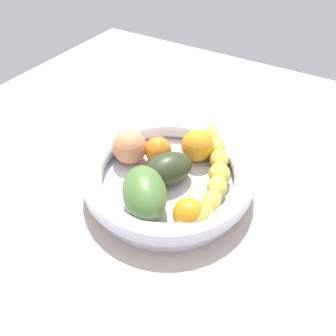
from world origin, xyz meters
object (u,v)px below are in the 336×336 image
object	(u,v)px
orange_mid_right	(197,146)
peach_blush	(129,147)
mango_green	(146,193)
avocado_dark	(168,168)
fruit_bowl	(168,176)
orange_front	(158,150)
banana_draped_left	(216,172)
orange_mid_left	(189,214)

from	to	relation	value
orange_mid_right	peach_blush	size ratio (longest dim) A/B	0.94
mango_green	avocado_dark	bearing A→B (deg)	-87.23
fruit_bowl	avocado_dark	distance (cm)	1.87
orange_front	mango_green	size ratio (longest dim) A/B	0.46
fruit_bowl	banana_draped_left	size ratio (longest dim) A/B	1.26
banana_draped_left	orange_mid_left	bearing A→B (deg)	92.73
banana_draped_left	orange_mid_right	bearing A→B (deg)	-35.86
mango_green	banana_draped_left	bearing A→B (deg)	-122.47
avocado_dark	peach_blush	xyz separation A→B (cm)	(9.09, -0.81, 0.54)
banana_draped_left	avocado_dark	xyz separation A→B (cm)	(7.68, 3.75, 0.28)
banana_draped_left	peach_blush	size ratio (longest dim) A/B	3.70
orange_mid_left	orange_mid_right	world-z (taller)	orange_mid_right
orange_mid_left	mango_green	distance (cm)	7.89
mango_green	fruit_bowl	bearing A→B (deg)	-87.91
mango_green	peach_blush	bearing A→B (deg)	-42.07
peach_blush	orange_mid_right	bearing A→B (deg)	-146.44
avocado_dark	orange_mid_right	bearing A→B (deg)	-102.49
banana_draped_left	mango_green	distance (cm)	13.64
banana_draped_left	avocado_dark	size ratio (longest dim) A/B	2.66
peach_blush	fruit_bowl	bearing A→B (deg)	173.64
fruit_bowl	orange_front	bearing A→B (deg)	-39.96
orange_mid_right	mango_green	bearing A→B (deg)	84.91
fruit_bowl	banana_draped_left	bearing A→B (deg)	-152.40
orange_mid_right	avocado_dark	xyz separation A→B (cm)	(1.78, 8.02, -0.33)
orange_front	peach_blush	xyz separation A→B (cm)	(4.74, 2.71, 0.72)
fruit_bowl	orange_mid_right	size ratio (longest dim) A/B	4.97
mango_green	peach_blush	distance (cm)	12.75
banana_draped_left	orange_front	xyz separation A→B (cm)	(12.04, 0.23, 0.10)
banana_draped_left	avocado_dark	world-z (taller)	avocado_dark
avocado_dark	orange_mid_left	bearing A→B (deg)	138.11
fruit_bowl	orange_front	world-z (taller)	orange_front
peach_blush	avocado_dark	bearing A→B (deg)	174.89
fruit_bowl	orange_front	xyz separation A→B (cm)	(4.45, -3.73, 1.67)
fruit_bowl	avocado_dark	xyz separation A→B (cm)	(0.10, -0.21, 1.85)
fruit_bowl	peach_blush	world-z (taller)	peach_blush
fruit_bowl	banana_draped_left	world-z (taller)	banana_draped_left
mango_green	orange_mid_right	bearing A→B (deg)	-95.09
orange_front	peach_blush	bearing A→B (deg)	29.72
orange_mid_left	mango_green	xyz separation A→B (cm)	(7.84, 0.37, 0.79)
orange_front	peach_blush	distance (cm)	5.50
orange_mid_right	fruit_bowl	bearing A→B (deg)	78.49
avocado_dark	peach_blush	world-z (taller)	peach_blush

